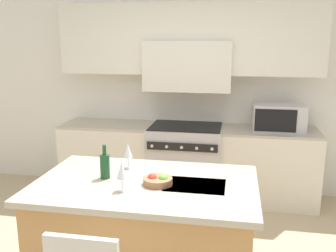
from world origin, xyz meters
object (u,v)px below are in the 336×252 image
object	(u,v)px
range_stove	(185,162)
wine_glass_near	(122,171)
wine_bottle	(105,166)
microwave	(279,118)
wine_glass_far	(128,151)
fruit_bowl	(158,181)

from	to	relation	value
range_stove	wine_glass_near	bearing A→B (deg)	-94.55
range_stove	wine_bottle	bearing A→B (deg)	-101.17
microwave	wine_bottle	xyz separation A→B (m)	(-1.47, -1.90, -0.05)
wine_bottle	wine_glass_far	distance (m)	0.28
wine_bottle	wine_glass_near	xyz separation A→B (m)	(0.20, -0.22, 0.05)
range_stove	fruit_bowl	size ratio (longest dim) A/B	4.28
wine_glass_near	wine_glass_far	xyz separation A→B (m)	(-0.10, 0.48, 0.00)
range_stove	wine_glass_far	xyz separation A→B (m)	(-0.26, -1.62, 0.60)
wine_glass_near	fruit_bowl	world-z (taller)	wine_glass_near
wine_glass_far	microwave	bearing A→B (deg)	50.30
microwave	wine_glass_far	bearing A→B (deg)	-129.70
range_stove	wine_bottle	xyz separation A→B (m)	(-0.37, -1.88, 0.55)
wine_bottle	fruit_bowl	bearing A→B (deg)	-7.25
range_stove	wine_glass_near	size ratio (longest dim) A/B	4.32
wine_glass_far	fruit_bowl	xyz separation A→B (m)	(0.32, -0.31, -0.12)
range_stove	wine_glass_far	distance (m)	1.75
wine_bottle	wine_glass_far	size ratio (longest dim) A/B	1.23
wine_bottle	wine_glass_far	xyz separation A→B (m)	(0.11, 0.26, 0.05)
range_stove	microwave	xyz separation A→B (m)	(1.10, 0.02, 0.60)
wine_glass_near	range_stove	bearing A→B (deg)	85.45
range_stove	fruit_bowl	world-z (taller)	fruit_bowl
wine_bottle	wine_glass_near	distance (m)	0.30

